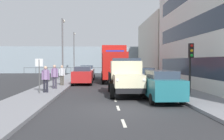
{
  "coord_description": "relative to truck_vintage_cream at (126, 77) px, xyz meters",
  "views": [
    {
      "loc": [
        0.83,
        10.53,
        2.24
      ],
      "look_at": [
        -0.05,
        -7.26,
        1.56
      ],
      "focal_mm": 36.97,
      "sensor_mm": 36.0,
      "label": 1
    }
  ],
  "objects": [
    {
      "name": "car_grey_kerbside_1",
      "position": [
        -1.74,
        -3.61,
        -0.28
      ],
      "size": [
        1.8,
        4.32,
        1.72
      ],
      "color": "slate",
      "rests_on": "ground_plane"
    },
    {
      "name": "lamp_post_far",
      "position": [
        5.81,
        -21.62,
        2.91
      ],
      "size": [
        0.32,
        1.14,
        6.63
      ],
      "color": "#59595B",
      "rests_on": "sidewalk_right"
    },
    {
      "name": "truck_vintage_cream",
      "position": [
        0.0,
        0.0,
        0.0
      ],
      "size": [
        2.17,
        5.64,
        2.43
      ],
      "color": "black",
      "rests_on": "ground_plane"
    },
    {
      "name": "sidewalk_left",
      "position": [
        -4.0,
        -5.87,
        -1.1
      ],
      "size": [
        2.62,
        40.11,
        0.15
      ],
      "primitive_type": "cube",
      "color": "gray",
      "rests_on": "ground_plane"
    },
    {
      "name": "ground_plane",
      "position": [
        0.81,
        -5.87,
        -1.18
      ],
      "size": [
        80.0,
        80.0,
        0.0
      ],
      "primitive_type": "plane",
      "color": "#2D2D30"
    },
    {
      "name": "car_silver_kerbside_2",
      "position": [
        -1.74,
        -9.87,
        -0.28
      ],
      "size": [
        1.89,
        4.46,
        1.72
      ],
      "color": "#B7BABF",
      "rests_on": "ground_plane"
    },
    {
      "name": "car_white_oppositeside_1",
      "position": [
        3.36,
        -13.91,
        -0.28
      ],
      "size": [
        1.87,
        3.96,
        1.72
      ],
      "color": "white",
      "rests_on": "ground_plane"
    },
    {
      "name": "car_teal_kerbside_near",
      "position": [
        -1.74,
        1.97,
        -0.28
      ],
      "size": [
        1.75,
        4.6,
        1.72
      ],
      "color": "#1E6670",
      "rests_on": "ground_plane"
    },
    {
      "name": "sidewalk_right",
      "position": [
        5.62,
        -5.87,
        -1.1
      ],
      "size": [
        2.62,
        40.11,
        0.15
      ],
      "primitive_type": "cube",
      "color": "gray",
      "rests_on": "ground_plane"
    },
    {
      "name": "lamp_post_promenade",
      "position": [
        5.68,
        -9.97,
        2.91
      ],
      "size": [
        0.32,
        1.14,
        6.63
      ],
      "color": "#59595B",
      "rests_on": "sidewalk_right"
    },
    {
      "name": "sea_horizon",
      "position": [
        0.81,
        -28.93,
        1.32
      ],
      "size": [
        80.0,
        0.8,
        5.0
      ],
      "primitive_type": "cube",
      "color": "#84939E",
      "rests_on": "ground_plane"
    },
    {
      "name": "traffic_light_near",
      "position": [
        -4.01,
        0.67,
        1.29
      ],
      "size": [
        0.28,
        0.41,
        3.2
      ],
      "color": "black",
      "rests_on": "sidewalk_left"
    },
    {
      "name": "road_centreline_markings",
      "position": [
        0.81,
        -4.89,
        -1.17
      ],
      "size": [
        0.12,
        34.97,
        0.01
      ],
      "color": "silver",
      "rests_on": "ground_plane"
    },
    {
      "name": "building_far_block",
      "position": [
        -9.25,
        -20.19,
        3.11
      ],
      "size": [
        7.87,
        14.68,
        8.58
      ],
      "color": "beige",
      "rests_on": "ground_plane"
    },
    {
      "name": "seawall_railing",
      "position": [
        0.81,
        -25.33,
        -0.26
      ],
      "size": [
        28.08,
        0.08,
        1.2
      ],
      "color": "#4C5156",
      "rests_on": "ground_plane"
    },
    {
      "name": "pedestrian_strolling",
      "position": [
        5.15,
        -2.78,
        0.05
      ],
      "size": [
        0.53,
        0.34,
        1.81
      ],
      "color": "#383342",
      "rests_on": "sidewalk_right"
    },
    {
      "name": "lorry_cargo_red",
      "position": [
        0.26,
        -10.29,
        0.9
      ],
      "size": [
        2.58,
        8.2,
        3.87
      ],
      "color": "red",
      "rests_on": "ground_plane"
    },
    {
      "name": "pedestrian_near_railing",
      "position": [
        5.31,
        -0.62,
        0.02
      ],
      "size": [
        0.53,
        0.34,
        1.77
      ],
      "color": "black",
      "rests_on": "sidewalk_right"
    },
    {
      "name": "street_sign",
      "position": [
        5.62,
        -0.23,
        0.5
      ],
      "size": [
        0.5,
        0.07,
        2.25
      ],
      "color": "#4C4C4C",
      "rests_on": "sidewalk_right"
    },
    {
      "name": "pedestrian_by_lamp",
      "position": [
        4.99,
        -5.2,
        -0.01
      ],
      "size": [
        0.53,
        0.34,
        1.74
      ],
      "color": "#4C473D",
      "rests_on": "sidewalk_right"
    },
    {
      "name": "car_red_oppositeside_0",
      "position": [
        3.36,
        -7.49,
        -0.28
      ],
      "size": [
        1.9,
        4.01,
        1.72
      ],
      "color": "#B21E1E",
      "rests_on": "ground_plane"
    }
  ]
}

